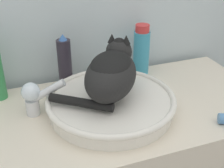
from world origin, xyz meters
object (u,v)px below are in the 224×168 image
faucet (34,96)px  hairspray_can_black (65,63)px  mouthwash_bottle (141,51)px  cat (111,72)px

faucet → hairspray_can_black: size_ratio=0.68×
faucet → hairspray_can_black: (0.13, 0.15, 0.03)m
mouthwash_bottle → cat: bearing=-134.2°
mouthwash_bottle → hairspray_can_black: same height
cat → mouthwash_bottle: size_ratio=1.60×
mouthwash_bottle → hairspray_can_black: 0.31m
cat → faucet: 0.26m
faucet → cat: bearing=2.0°
faucet → hairspray_can_black: hairspray_can_black is taller
cat → hairspray_can_black: size_ratio=1.59×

